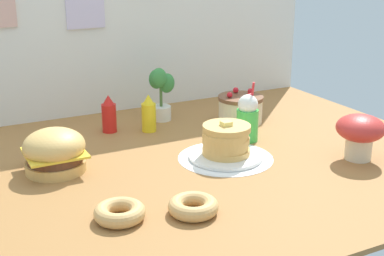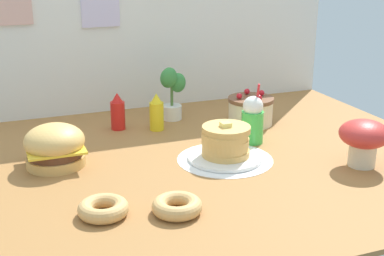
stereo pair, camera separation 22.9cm
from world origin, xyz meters
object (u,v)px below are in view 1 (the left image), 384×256
burger (55,151)px  potted_plant (161,92)px  pancake_stack (226,143)px  mustard_bottle (148,114)px  layer_cake (240,109)px  ketchup_bottle (109,115)px  donut_chocolate (193,206)px  cream_soda_cup (247,118)px  donut_pink_glaze (120,212)px  mushroom_stool (360,132)px

burger → potted_plant: potted_plant is taller
pancake_stack → mustard_bottle: size_ratio=1.70×
layer_cake → ketchup_bottle: bearing=165.8°
burger → donut_chocolate: size_ratio=1.43×
cream_soda_cup → donut_pink_glaze: size_ratio=1.61×
potted_plant → burger: bearing=-146.9°
cream_soda_cup → ketchup_bottle: bearing=142.2°
mustard_bottle → donut_pink_glaze: mustard_bottle is taller
layer_cake → donut_pink_glaze: (-0.92, -0.72, -0.04)m
potted_plant → layer_cake: bearing=-32.7°
cream_soda_cup → donut_chocolate: bearing=-136.3°
mustard_bottle → mushroom_stool: (0.66, -0.75, 0.04)m
pancake_stack → donut_chocolate: size_ratio=1.83×
layer_cake → mustard_bottle: bearing=169.9°
burger → ketchup_bottle: size_ratio=1.33×
pancake_stack → ketchup_bottle: (-0.33, 0.57, 0.02)m
donut_chocolate → potted_plant: (0.33, 1.01, 0.13)m
layer_cake → potted_plant: (-0.35, 0.22, 0.08)m
cream_soda_cup → donut_chocolate: 0.78m
burger → layer_cake: size_ratio=1.06×
mustard_bottle → potted_plant: size_ratio=0.66×
donut_chocolate → layer_cake: bearing=49.2°
pancake_stack → cream_soda_cup: size_ratio=1.13×
layer_cake → donut_pink_glaze: size_ratio=1.34×
layer_cake → potted_plant: size_ratio=0.82×
cream_soda_cup → mushroom_stool: cream_soda_cup is taller
mustard_bottle → donut_chocolate: (-0.20, -0.88, -0.06)m
pancake_stack → mustard_bottle: (-0.16, 0.49, 0.02)m
pancake_stack → potted_plant: size_ratio=1.11×
cream_soda_cup → mushroom_stool: bearing=-54.4°
cream_soda_cup → layer_cake: bearing=64.5°
donut_pink_glaze → burger: bearing=100.0°
mustard_bottle → donut_chocolate: size_ratio=1.08×
mushroom_stool → layer_cake: bearing=105.0°
mustard_bottle → potted_plant: bearing=46.4°
mustard_bottle → mushroom_stool: bearing=-48.8°
donut_pink_glaze → mushroom_stool: 1.11m
pancake_stack → layer_cake: layer_cake is taller
burger → ketchup_bottle: (0.36, 0.37, 0.00)m
pancake_stack → donut_pink_glaze: pancake_stack is taller
cream_soda_cup → donut_chocolate: (-0.56, -0.54, -0.08)m
cream_soda_cup → pancake_stack: bearing=-143.8°
ketchup_bottle → pancake_stack: bearing=-59.7°
ketchup_bottle → mushroom_stool: mushroom_stool is taller
layer_cake → mushroom_stool: bearing=-75.0°
layer_cake → donut_pink_glaze: 1.17m
ketchup_bottle → donut_pink_glaze: ketchup_bottle is taller
pancake_stack → potted_plant: (-0.02, 0.63, 0.08)m
layer_cake → ketchup_bottle: size_ratio=1.25×
donut_pink_glaze → mushroom_stool: mushroom_stool is taller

